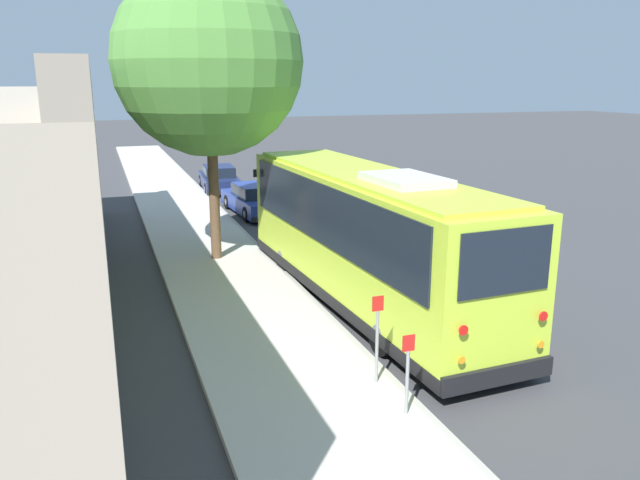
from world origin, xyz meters
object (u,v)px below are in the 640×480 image
Objects in this scene: street_tree at (207,48)px; sign_post_near at (407,374)px; sign_post_far at (377,338)px; parked_sedan_blue at (254,200)px; parked_sedan_navy at (219,179)px; shuttle_bus at (365,230)px.

street_tree is 12.07m from sign_post_near.
sign_post_far is (1.20, 0.00, 0.13)m from sign_post_near.
parked_sedan_blue is at bearing -23.28° from street_tree.
sign_post_far reaches higher than parked_sedan_navy.
sign_post_far is (-4.39, 1.65, -0.89)m from shuttle_bus.
parked_sedan_navy is at bearing -1.57° from shuttle_bus.
sign_post_far is at bearing 170.40° from parked_sedan_blue.
shuttle_bus reaches higher than sign_post_far.
sign_post_near is at bearing 170.80° from parked_sedan_blue.
street_tree is at bearing 27.24° from shuttle_bus.
parked_sedan_navy is 22.39m from sign_post_far.
street_tree reaches higher than parked_sedan_navy.
parked_sedan_navy is at bearing -11.13° from street_tree.
shuttle_bus is at bearing -175.22° from parked_sedan_navy.
sign_post_far is at bearing 156.69° from shuttle_bus.
sign_post_near is (-5.59, 1.65, -1.02)m from shuttle_bus.
sign_post_near reaches higher than parked_sedan_blue.
sign_post_far is at bearing 0.00° from sign_post_near.
sign_post_near is at bearing -173.30° from street_tree.
sign_post_near is (-10.63, -1.25, -5.59)m from street_tree.
shuttle_bus is at bearing 176.37° from parked_sedan_blue.
shuttle_bus is 4.78m from sign_post_far.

